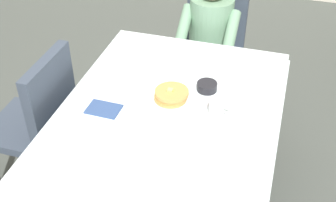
{
  "coord_description": "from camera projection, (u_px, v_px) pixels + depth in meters",
  "views": [
    {
      "loc": [
        0.5,
        -1.69,
        2.15
      ],
      "look_at": [
        -0.01,
        0.03,
        0.79
      ],
      "focal_mm": 47.5,
      "sensor_mm": 36.0,
      "label": 1
    }
  ],
  "objects": [
    {
      "name": "plate_breakfast",
      "position": [
        170.0,
        100.0,
        2.33
      ],
      "size": [
        0.28,
        0.28,
        0.02
      ],
      "primitive_type": "cylinder",
      "color": "white",
      "rests_on": "dining_table_main"
    },
    {
      "name": "syrup_pitcher",
      "position": [
        144.0,
        73.0,
        2.48
      ],
      "size": [
        0.08,
        0.08,
        0.07
      ],
      "color": "silver",
      "rests_on": "dining_table_main"
    },
    {
      "name": "spoon_near_edge",
      "position": [
        149.0,
        146.0,
        2.06
      ],
      "size": [
        0.15,
        0.04,
        0.0
      ],
      "primitive_type": "cube",
      "rotation": [
        0.0,
        0.0,
        -0.17
      ],
      "color": "silver",
      "rests_on": "dining_table_main"
    },
    {
      "name": "breakfast_stack",
      "position": [
        171.0,
        95.0,
        2.31
      ],
      "size": [
        0.18,
        0.18,
        0.06
      ],
      "color": "tan",
      "rests_on": "plate_breakfast"
    },
    {
      "name": "diner_person",
      "position": [
        210.0,
        33.0,
        3.08
      ],
      "size": [
        0.4,
        0.43,
        1.12
      ],
      "rotation": [
        0.0,
        0.0,
        3.14
      ],
      "color": "gray",
      "rests_on": "ground"
    },
    {
      "name": "chair_diner",
      "position": [
        213.0,
        40.0,
        3.28
      ],
      "size": [
        0.44,
        0.45,
        0.93
      ],
      "rotation": [
        0.0,
        0.0,
        3.14
      ],
      "color": "#384251",
      "rests_on": "ground"
    },
    {
      "name": "napkin_folded",
      "position": [
        104.0,
        109.0,
        2.27
      ],
      "size": [
        0.17,
        0.12,
        0.01
      ],
      "primitive_type": "cube",
      "rotation": [
        0.0,
        0.0,
        -0.02
      ],
      "color": "#334C7F",
      "rests_on": "dining_table_main"
    },
    {
      "name": "knife_right_of_plate",
      "position": [
        205.0,
        110.0,
        2.27
      ],
      "size": [
        0.03,
        0.2,
        0.0
      ],
      "primitive_type": "cube",
      "rotation": [
        0.0,
        0.0,
        1.47
      ],
      "color": "silver",
      "rests_on": "dining_table_main"
    },
    {
      "name": "cup_coffee",
      "position": [
        217.0,
        108.0,
        2.22
      ],
      "size": [
        0.11,
        0.08,
        0.08
      ],
      "color": "white",
      "rests_on": "dining_table_main"
    },
    {
      "name": "fork_left_of_plate",
      "position": [
        135.0,
        97.0,
        2.36
      ],
      "size": [
        0.03,
        0.18,
        0.0
      ],
      "primitive_type": "cube",
      "rotation": [
        0.0,
        0.0,
        1.5
      ],
      "color": "silver",
      "rests_on": "dining_table_main"
    },
    {
      "name": "dining_table_main",
      "position": [
        168.0,
        126.0,
        2.31
      ],
      "size": [
        1.12,
        1.52,
        0.74
      ],
      "color": "silver",
      "rests_on": "ground"
    },
    {
      "name": "bowl_butter",
      "position": [
        207.0,
        86.0,
        2.4
      ],
      "size": [
        0.11,
        0.11,
        0.04
      ],
      "primitive_type": "cylinder",
      "color": "black",
      "rests_on": "dining_table_main"
    },
    {
      "name": "chair_left_side",
      "position": [
        40.0,
        117.0,
        2.56
      ],
      "size": [
        0.45,
        0.44,
        0.93
      ],
      "rotation": [
        0.0,
        0.0,
        1.57
      ],
      "color": "#384251",
      "rests_on": "ground"
    }
  ]
}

